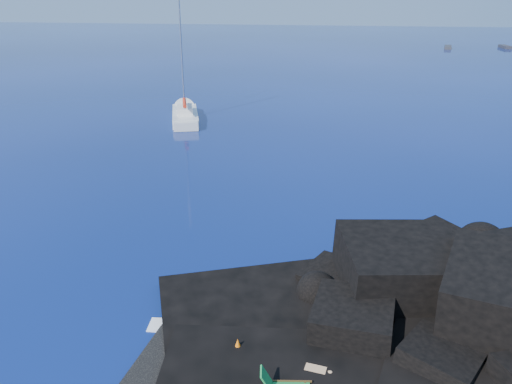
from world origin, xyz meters
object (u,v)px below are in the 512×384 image
(sailboat, at_px, (185,120))
(distant_boat_a, at_px, (448,49))
(deck_chair, at_px, (288,383))
(marker_cone, at_px, (238,346))
(sunbather, at_px, (315,371))
(distant_boat_b, at_px, (505,48))

(sailboat, distance_m, distant_boat_a, 89.57)
(deck_chair, relative_size, marker_cone, 2.80)
(distant_boat_a, bearing_deg, deck_chair, -92.58)
(deck_chair, xyz_separation_m, sunbather, (0.84, 1.13, -0.39))
(marker_cone, height_order, distant_boat_b, marker_cone)
(distant_boat_a, relative_size, distant_boat_b, 1.02)
(deck_chair, bearing_deg, distant_boat_b, 63.39)
(distant_boat_b, bearing_deg, sunbather, -112.39)
(sailboat, bearing_deg, marker_cone, -88.18)
(distant_boat_a, bearing_deg, sunbather, -92.31)
(sunbather, height_order, distant_boat_b, sunbather)
(marker_cone, bearing_deg, distant_boat_b, 70.28)
(marker_cone, bearing_deg, deck_chair, -42.07)
(sailboat, height_order, distant_boat_a, sailboat)
(sunbather, bearing_deg, deck_chair, -117.44)
(distant_boat_a, height_order, distant_boat_b, distant_boat_a)
(sunbather, distance_m, distant_boat_b, 125.61)
(sailboat, bearing_deg, distant_boat_a, 44.48)
(sailboat, height_order, sunbather, sailboat)
(deck_chair, distance_m, marker_cone, 2.80)
(sailboat, relative_size, sunbather, 7.89)
(distant_boat_a, distance_m, distant_boat_b, 14.22)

